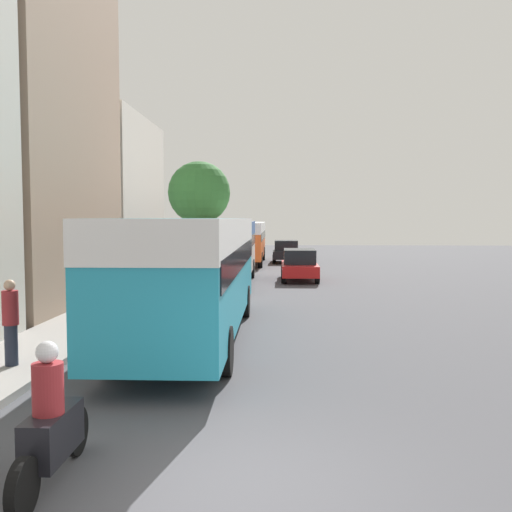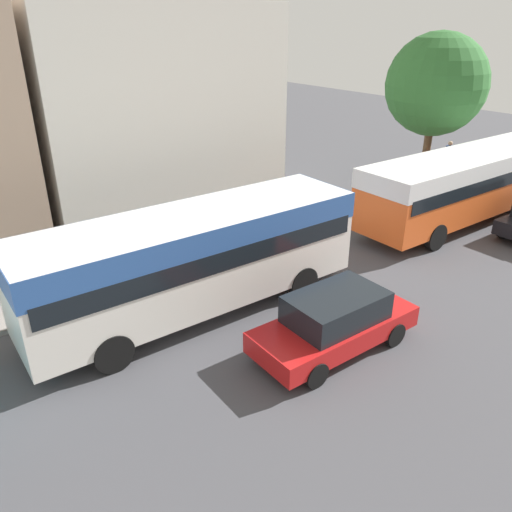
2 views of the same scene
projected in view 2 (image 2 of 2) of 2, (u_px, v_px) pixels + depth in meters
The scene contains 6 objects.
building_far_terrace at pixel (148, 121), 19.08m from camera, with size 5.92×8.86×8.25m.
bus_following at pixel (195, 250), 13.63m from camera, with size 2.57×9.64×2.99m.
bus_third_in_line at pixel (466, 178), 20.13m from camera, with size 2.59×10.64×2.85m.
car_crossing at pixel (335, 321), 12.49m from camera, with size 1.85×4.40×1.58m.
pedestrian_walking_away at pixel (448, 158), 26.00m from camera, with size 0.38×0.38×1.85m.
street_tree at pixel (436, 85), 22.40m from camera, with size 4.52×4.52×7.11m.
Camera 2 is at (8.98, 14.52, 7.65)m, focal length 35.00 mm.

